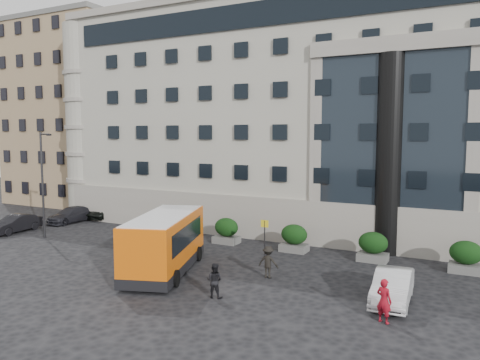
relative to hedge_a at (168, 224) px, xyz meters
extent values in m
plane|color=black|center=(4.00, -7.80, -0.93)|extent=(120.00, 120.00, 0.00)
cube|color=#A7A393|center=(10.00, 14.20, 8.07)|extent=(44.00, 24.00, 18.00)
cylinder|color=black|center=(16.00, 2.50, 5.57)|extent=(1.80, 1.80, 13.00)
cube|color=#927755|center=(-20.00, 12.20, 9.07)|extent=(14.00, 14.00, 20.00)
cube|color=brown|center=(-23.00, 30.20, 10.07)|extent=(13.00, 13.00, 22.00)
cube|color=#565653|center=(0.00, 0.00, -0.68)|extent=(1.80, 1.20, 0.50)
ellipsoid|color=black|center=(0.00, 0.00, 0.24)|extent=(1.80, 1.26, 1.34)
cube|color=#565653|center=(5.20, 0.00, -0.68)|extent=(1.80, 1.20, 0.50)
ellipsoid|color=black|center=(5.20, 0.00, 0.24)|extent=(1.80, 1.26, 1.34)
cube|color=#565653|center=(10.40, 0.00, -0.68)|extent=(1.80, 1.20, 0.50)
ellipsoid|color=black|center=(10.40, 0.00, 0.24)|extent=(1.80, 1.26, 1.34)
cube|color=#565653|center=(15.60, 0.00, -0.68)|extent=(1.80, 1.20, 0.50)
ellipsoid|color=black|center=(15.60, 0.00, 0.24)|extent=(1.80, 1.26, 1.34)
cube|color=#565653|center=(20.80, 0.00, -0.68)|extent=(1.80, 1.20, 0.50)
ellipsoid|color=black|center=(20.80, 0.00, 0.24)|extent=(1.80, 1.26, 1.34)
cylinder|color=#262628|center=(-8.00, -4.80, 3.07)|extent=(0.16, 0.16, 8.00)
cylinder|color=#262628|center=(-7.55, -4.80, 6.92)|extent=(0.90, 0.12, 0.12)
cube|color=black|center=(-7.10, -4.80, 6.87)|extent=(0.35, 0.18, 0.14)
cylinder|color=#262628|center=(9.50, -2.80, 0.32)|extent=(0.08, 0.08, 2.50)
cube|color=yellow|center=(9.50, -2.80, 1.37)|extent=(0.50, 0.06, 0.45)
cube|color=#D35609|center=(5.50, -7.76, 0.97)|extent=(5.11, 8.30, 2.70)
cube|color=black|center=(5.50, -7.76, -0.48)|extent=(5.16, 8.35, 0.55)
cube|color=black|center=(5.50, -7.76, 1.26)|extent=(4.60, 6.69, 1.18)
cube|color=silver|center=(5.50, -7.76, 2.27)|extent=(4.86, 7.89, 0.18)
cylinder|color=black|center=(5.05, -10.57, -0.48)|extent=(0.56, 0.94, 0.90)
cylinder|color=black|center=(7.59, -9.69, -0.48)|extent=(0.56, 0.94, 0.90)
cylinder|color=black|center=(3.41, -5.82, -0.48)|extent=(0.56, 0.94, 0.90)
cylinder|color=black|center=(5.95, -4.94, -0.48)|extent=(0.56, 0.94, 0.90)
cube|color=#98110B|center=(-11.08, 11.17, 0.58)|extent=(2.61, 3.73, 2.43)
cube|color=#98110B|center=(-11.36, 8.65, 0.19)|extent=(2.30, 1.78, 1.65)
cube|color=black|center=(-11.44, 7.98, 0.53)|extent=(1.85, 0.32, 0.78)
cylinder|color=black|center=(-12.41, 8.87, -0.52)|extent=(0.34, 0.84, 0.82)
cylinder|color=black|center=(-10.29, 8.63, -0.52)|extent=(0.34, 0.84, 0.82)
cylinder|color=black|center=(-12.06, 12.06, -0.52)|extent=(0.34, 0.84, 0.82)
cylinder|color=black|center=(-9.93, 11.82, -0.52)|extent=(0.34, 0.84, 0.82)
imported|color=black|center=(-11.63, -4.58, -0.22)|extent=(1.77, 4.37, 1.41)
imported|color=black|center=(-10.99, 0.58, -0.25)|extent=(2.08, 4.74, 1.35)
imported|color=black|center=(-9.35, 3.95, -0.20)|extent=(3.21, 5.57, 1.46)
imported|color=silver|center=(17.91, -6.79, -0.17)|extent=(1.86, 4.69, 1.52)
imported|color=maroon|center=(18.00, -9.42, 0.01)|extent=(0.81, 0.67, 1.89)
imported|color=black|center=(10.18, -10.10, -0.08)|extent=(0.91, 0.75, 1.69)
imported|color=black|center=(11.21, -6.06, -0.04)|extent=(1.18, 0.73, 1.77)
camera|label=1|loc=(21.40, -28.97, 6.97)|focal=35.00mm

